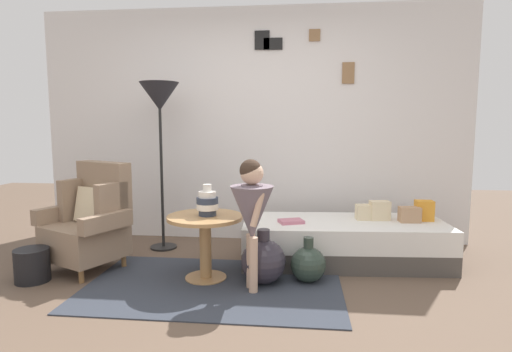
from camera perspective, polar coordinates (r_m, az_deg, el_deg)
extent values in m
plane|color=brown|center=(3.12, -4.82, -17.87)|extent=(12.00, 12.00, 0.00)
cube|color=silver|center=(4.76, -0.53, 6.88)|extent=(4.80, 0.10, 2.60)
cube|color=olive|center=(4.77, 8.03, 18.55)|extent=(0.12, 0.02, 0.13)
cube|color=#AEAEA4|center=(4.77, 8.03, 18.56)|extent=(0.09, 0.01, 0.10)
cube|color=black|center=(4.76, 2.35, 17.63)|extent=(0.21, 0.02, 0.13)
cube|color=gray|center=(4.76, 2.34, 17.64)|extent=(0.16, 0.01, 0.10)
cube|color=black|center=(4.78, 0.84, 18.10)|extent=(0.16, 0.02, 0.20)
cube|color=#A8A8A7|center=(4.78, 0.84, 18.11)|extent=(0.13, 0.01, 0.16)
cube|color=olive|center=(4.73, 12.51, 13.61)|extent=(0.13, 0.02, 0.23)
cube|color=#A9A9A7|center=(4.73, 12.52, 13.61)|extent=(0.10, 0.01, 0.18)
cube|color=#333842|center=(3.54, -5.80, -14.68)|extent=(2.07, 1.30, 0.01)
cylinder|color=olive|center=(4.24, -26.67, -10.92)|extent=(0.04, 0.04, 0.12)
cylinder|color=olive|center=(3.86, -22.81, -12.48)|extent=(0.04, 0.04, 0.12)
cylinder|color=olive|center=(4.48, -21.73, -9.73)|extent=(0.04, 0.04, 0.12)
cylinder|color=olive|center=(4.11, -17.65, -11.02)|extent=(0.04, 0.04, 0.12)
cube|color=#8C725B|center=(4.11, -22.36, -8.21)|extent=(0.78, 0.76, 0.30)
cube|color=#8C725B|center=(4.16, -20.08, -1.94)|extent=(0.60, 0.38, 0.55)
cube|color=#8C725B|center=(4.30, -23.57, -2.93)|extent=(0.20, 0.31, 0.39)
cube|color=#8C725B|center=(3.89, -19.16, -3.73)|extent=(0.20, 0.31, 0.39)
cube|color=#8C725B|center=(4.31, -25.31, -4.64)|extent=(0.30, 0.49, 0.14)
cube|color=#8C725B|center=(3.79, -19.80, -5.93)|extent=(0.30, 0.49, 0.14)
cube|color=beige|center=(4.10, -21.46, -3.76)|extent=(0.40, 0.30, 0.33)
cube|color=#4C4742|center=(4.16, 11.83, -10.22)|extent=(1.95, 0.92, 0.18)
cube|color=white|center=(4.10, 11.90, -7.55)|extent=(1.95, 0.92, 0.22)
cube|color=orange|center=(4.31, 22.03, -4.40)|extent=(0.17, 0.12, 0.19)
cube|color=tan|center=(4.19, 20.28, -4.97)|extent=(0.20, 0.14, 0.14)
cube|color=beige|center=(4.20, 16.57, -4.54)|extent=(0.20, 0.14, 0.18)
cube|color=beige|center=(4.18, 14.84, -4.80)|extent=(0.20, 0.14, 0.15)
cylinder|color=tan|center=(3.69, -6.87, -13.66)|extent=(0.35, 0.35, 0.02)
cylinder|color=tan|center=(3.61, -6.93, -9.77)|extent=(0.10, 0.10, 0.50)
cylinder|color=tan|center=(3.54, -7.00, -5.64)|extent=(0.64, 0.64, 0.03)
cylinder|color=#2D384C|center=(3.54, -6.65, -4.99)|extent=(0.15, 0.15, 0.05)
cylinder|color=white|center=(3.53, -6.67, -4.17)|extent=(0.18, 0.18, 0.05)
cylinder|color=#2D384C|center=(3.52, -6.68, -3.35)|extent=(0.18, 0.18, 0.05)
cylinder|color=white|center=(3.51, -6.69, -2.52)|extent=(0.15, 0.15, 0.05)
cylinder|color=white|center=(3.50, -6.70, -1.62)|extent=(0.07, 0.07, 0.06)
cylinder|color=black|center=(4.64, -12.53, -9.45)|extent=(0.28, 0.28, 0.02)
cylinder|color=black|center=(4.48, -12.81, 0.88)|extent=(0.03, 0.03, 1.65)
cone|color=#232328|center=(4.46, -13.08, 10.56)|extent=(0.40, 0.40, 0.29)
cylinder|color=#D8AD8E|center=(3.31, -0.37, -12.15)|extent=(0.07, 0.07, 0.45)
cylinder|color=#D8AD8E|center=(3.41, -0.72, -11.61)|extent=(0.07, 0.07, 0.45)
cone|color=slate|center=(3.25, -0.56, -5.09)|extent=(0.34, 0.34, 0.42)
cylinder|color=slate|center=(3.22, -0.56, -2.63)|extent=(0.17, 0.17, 0.16)
cylinder|color=#D8AD8E|center=(3.13, 0.24, -4.44)|extent=(0.13, 0.09, 0.29)
cylinder|color=#D8AD8E|center=(3.36, -0.64, -3.65)|extent=(0.13, 0.09, 0.29)
sphere|color=#D8AD8E|center=(3.20, -0.57, 0.39)|extent=(0.18, 0.18, 0.18)
sphere|color=#38281E|center=(3.20, -0.74, 0.79)|extent=(0.17, 0.17, 0.17)
cube|color=#C26F84|center=(3.93, 4.83, -6.21)|extent=(0.26, 0.23, 0.03)
sphere|color=#332D38|center=(3.52, 1.02, -11.62)|extent=(0.37, 0.37, 0.37)
cylinder|color=#332D38|center=(3.45, 1.03, -8.05)|extent=(0.10, 0.10, 0.09)
sphere|color=#2D3D33|center=(3.59, 7.16, -11.94)|extent=(0.30, 0.30, 0.30)
cylinder|color=#2D3D33|center=(3.53, 7.20, -9.04)|extent=(0.08, 0.08, 0.09)
cylinder|color=black|center=(4.04, -28.31, -10.70)|extent=(0.28, 0.28, 0.28)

